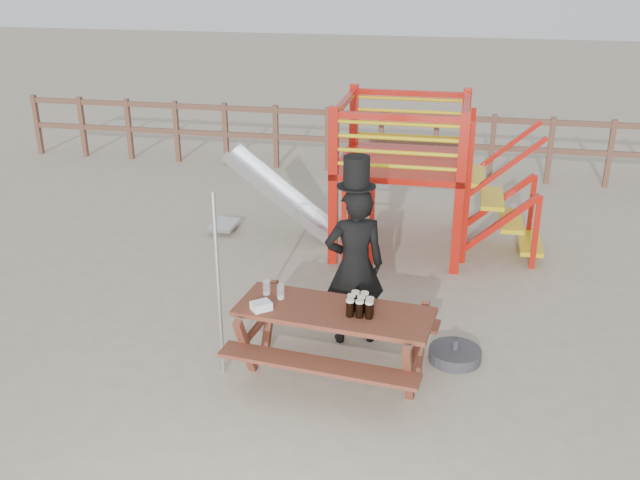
% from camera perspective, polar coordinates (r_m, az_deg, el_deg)
% --- Properties ---
extents(ground, '(60.00, 60.00, 0.00)m').
position_cam_1_polar(ground, '(7.04, 1.58, -11.32)').
color(ground, tan).
rests_on(ground, ground).
extents(back_fence, '(15.09, 0.09, 1.20)m').
position_cam_1_polar(back_fence, '(13.20, 7.08, 8.24)').
color(back_fence, brown).
rests_on(back_fence, ground).
extents(playground_fort, '(4.71, 1.84, 2.10)m').
position_cam_1_polar(playground_fort, '(9.82, 6.10, 5.42)').
color(playground_fort, '#B0150B').
rests_on(playground_fort, ground).
extents(picnic_table, '(1.99, 1.48, 0.72)m').
position_cam_1_polar(picnic_table, '(6.91, 1.13, -7.55)').
color(picnic_table, brown).
rests_on(picnic_table, ground).
extents(man_with_hat, '(0.73, 0.60, 2.03)m').
position_cam_1_polar(man_with_hat, '(7.34, 2.80, -1.77)').
color(man_with_hat, black).
rests_on(man_with_hat, ground).
extents(metal_pole, '(0.04, 0.04, 1.88)m').
position_cam_1_polar(metal_pole, '(6.82, -8.14, -3.67)').
color(metal_pole, '#B2B2B7').
rests_on(metal_pole, ground).
extents(parasol_base, '(0.53, 0.53, 0.23)m').
position_cam_1_polar(parasol_base, '(7.48, 10.74, -8.99)').
color(parasol_base, '#343439').
rests_on(parasol_base, ground).
extents(paper_bag, '(0.23, 0.22, 0.08)m').
position_cam_1_polar(paper_bag, '(6.79, -4.72, -5.28)').
color(paper_bag, white).
rests_on(paper_bag, picnic_table).
extents(stout_pints, '(0.26, 0.26, 0.17)m').
position_cam_1_polar(stout_pints, '(6.70, 3.23, -5.20)').
color(stout_pints, black).
rests_on(stout_pints, picnic_table).
extents(empty_glasses, '(0.23, 0.13, 0.15)m').
position_cam_1_polar(empty_glasses, '(7.01, -3.73, -4.03)').
color(empty_glasses, silver).
rests_on(empty_glasses, picnic_table).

